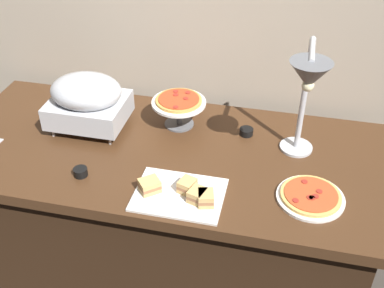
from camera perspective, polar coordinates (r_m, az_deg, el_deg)
ground_plane at (r=2.59m, az=-2.75°, el=-14.31°), size 8.00×8.00×0.00m
back_wall at (r=2.28m, az=-0.21°, el=15.72°), size 4.40×0.04×2.40m
buffet_table at (r=2.30m, az=-3.02°, el=-8.17°), size 1.90×0.84×0.76m
chafing_dish at (r=2.18m, az=-12.37°, el=5.21°), size 0.34×0.27×0.26m
heat_lamp at (r=1.77m, az=13.61°, el=6.95°), size 0.15×0.34×0.52m
pizza_plate_front at (r=1.86m, az=13.94°, el=-6.10°), size 0.26×0.26×0.03m
pizza_plate_center at (r=2.16m, az=-1.58°, el=4.78°), size 0.25×0.25×0.14m
sandwich_platter at (r=1.81m, az=-1.36°, el=-5.84°), size 0.34×0.26×0.06m
sauce_cup_near at (r=2.16m, az=6.49°, el=1.50°), size 0.06×0.06×0.03m
sauce_cup_far at (r=1.96m, az=-13.14°, el=-3.23°), size 0.06×0.06×0.03m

